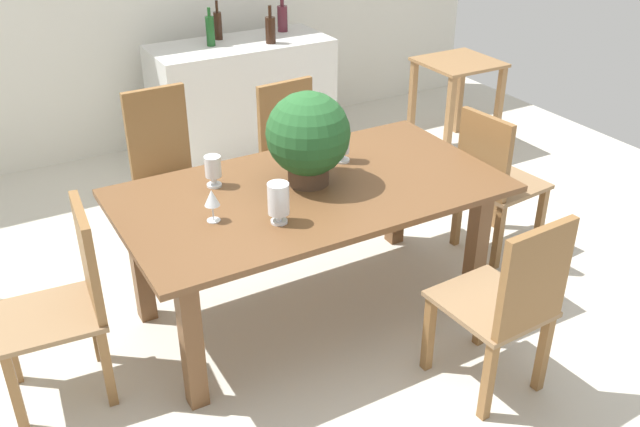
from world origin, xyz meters
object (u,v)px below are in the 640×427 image
at_px(dining_table, 311,207).
at_px(wine_glass, 212,199).
at_px(chair_far_left, 167,168).
at_px(chair_near_right, 509,301).
at_px(wine_bottle_clear, 218,25).
at_px(wine_bottle_dark, 282,18).
at_px(flower_centerpiece, 308,136).
at_px(crystal_vase_right, 213,168).
at_px(chair_far_right, 295,146).
at_px(side_table, 457,83).
at_px(kitchen_counter, 243,99).
at_px(crystal_vase_center_near, 278,200).
at_px(chair_foot_end, 493,178).
at_px(wine_bottle_amber, 210,30).
at_px(crystal_vase_left, 342,142).
at_px(wine_bottle_green, 270,29).
at_px(chair_head_end, 69,297).

distance_m(dining_table, wine_glass, 0.62).
bearing_deg(chair_far_left, chair_near_right, -67.67).
bearing_deg(dining_table, wine_glass, -172.40).
relative_size(wine_bottle_clear, wine_bottle_dark, 1.03).
xyz_separation_m(flower_centerpiece, crystal_vase_right, (-0.44, 0.21, -0.16)).
height_order(chair_near_right, wine_bottle_clear, wine_bottle_clear).
relative_size(chair_far_right, side_table, 1.25).
relative_size(chair_near_right, side_table, 1.28).
bearing_deg(wine_glass, kitchen_counter, 63.07).
bearing_deg(wine_glass, chair_far_left, 83.67).
xyz_separation_m(chair_near_right, chair_far_left, (-0.90, 2.05, 0.04)).
relative_size(chair_far_right, kitchen_counter, 0.66).
distance_m(chair_near_right, chair_far_right, 2.04).
bearing_deg(crystal_vase_center_near, wine_bottle_clear, 73.17).
bearing_deg(side_table, crystal_vase_right, -155.86).
height_order(chair_far_right, chair_foot_end, chair_foot_end).
relative_size(chair_far_left, kitchen_counter, 0.74).
height_order(chair_foot_end, kitchen_counter, chair_foot_end).
bearing_deg(wine_bottle_amber, chair_far_left, -123.88).
bearing_deg(crystal_vase_center_near, wine_bottle_dark, 62.55).
relative_size(flower_centerpiece, wine_bottle_dark, 1.68).
bearing_deg(flower_centerpiece, dining_table, -105.62).
bearing_deg(crystal_vase_left, side_table, 33.37).
relative_size(crystal_vase_left, wine_bottle_clear, 0.67).
distance_m(chair_far_right, wine_bottle_green, 1.22).
xyz_separation_m(chair_far_right, wine_bottle_green, (0.36, 1.05, 0.51)).
height_order(chair_foot_end, crystal_vase_left, crystal_vase_left).
bearing_deg(kitchen_counter, crystal_vase_left, -98.05).
height_order(dining_table, chair_far_right, chair_far_right).
height_order(chair_far_right, crystal_vase_left, crystal_vase_left).
distance_m(crystal_vase_left, wine_glass, 0.92).
xyz_separation_m(crystal_vase_left, crystal_vase_center_near, (-0.62, -0.45, 0.00)).
bearing_deg(crystal_vase_right, wine_bottle_dark, 54.87).
bearing_deg(crystal_vase_center_near, chair_far_right, 59.43).
xyz_separation_m(chair_far_right, crystal_vase_center_near, (-0.75, -1.26, 0.36)).
distance_m(wine_glass, wine_bottle_amber, 2.49).
bearing_deg(crystal_vase_center_near, chair_foot_end, 8.44).
bearing_deg(chair_foot_end, chair_near_right, 135.47).
height_order(crystal_vase_left, wine_bottle_amber, wine_bottle_amber).
bearing_deg(flower_centerpiece, chair_near_right, -68.10).
bearing_deg(wine_bottle_dark, chair_far_left, -138.29).
height_order(chair_near_right, wine_glass, chair_near_right).
height_order(chair_near_right, chair_foot_end, chair_near_right).
relative_size(dining_table, crystal_vase_center_near, 9.77).
xyz_separation_m(chair_far_right, flower_centerpiece, (-0.42, -0.96, 0.51)).
bearing_deg(chair_far_left, wine_glass, -97.69).
xyz_separation_m(chair_far_left, wine_glass, (-0.12, -1.10, 0.32)).
distance_m(dining_table, crystal_vase_center_near, 0.45).
height_order(dining_table, wine_bottle_amber, wine_bottle_amber).
xyz_separation_m(chair_head_end, crystal_vase_left, (1.57, 0.22, 0.36)).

